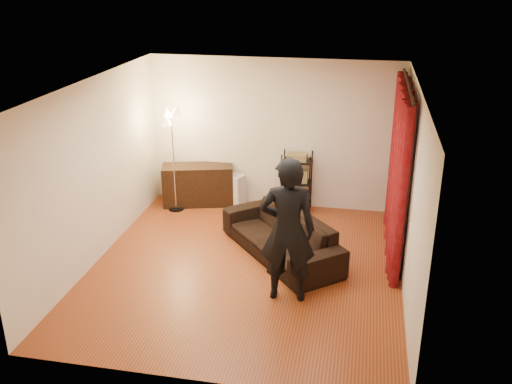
% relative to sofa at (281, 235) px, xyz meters
% --- Properties ---
extents(floor, '(5.00, 5.00, 0.00)m').
position_rel_sofa_xyz_m(floor, '(-0.45, -0.52, -0.33)').
color(floor, '#963E16').
rests_on(floor, ground).
extents(ceiling, '(5.00, 5.00, 0.00)m').
position_rel_sofa_xyz_m(ceiling, '(-0.45, -0.52, 2.37)').
color(ceiling, white).
rests_on(ceiling, ground).
extents(wall_back, '(5.00, 0.00, 5.00)m').
position_rel_sofa_xyz_m(wall_back, '(-0.45, 1.98, 1.02)').
color(wall_back, beige).
rests_on(wall_back, ground).
extents(wall_front, '(5.00, 0.00, 5.00)m').
position_rel_sofa_xyz_m(wall_front, '(-0.45, -3.02, 1.02)').
color(wall_front, beige).
rests_on(wall_front, ground).
extents(wall_left, '(0.00, 5.00, 5.00)m').
position_rel_sofa_xyz_m(wall_left, '(-2.70, -0.52, 1.02)').
color(wall_left, beige).
rests_on(wall_left, ground).
extents(wall_right, '(0.00, 5.00, 5.00)m').
position_rel_sofa_xyz_m(wall_right, '(1.80, -0.52, 1.02)').
color(wall_right, beige).
rests_on(wall_right, ground).
extents(curtain_rod, '(0.04, 2.65, 0.04)m').
position_rel_sofa_xyz_m(curtain_rod, '(1.70, 0.61, 2.25)').
color(curtain_rod, black).
rests_on(curtain_rod, wall_right).
extents(curtain, '(0.22, 2.65, 2.55)m').
position_rel_sofa_xyz_m(curtain, '(1.68, 0.61, 0.95)').
color(curtain, maroon).
rests_on(curtain, ground).
extents(sofa, '(2.13, 2.29, 0.66)m').
position_rel_sofa_xyz_m(sofa, '(0.00, 0.00, 0.00)').
color(sofa, black).
rests_on(sofa, ground).
extents(person, '(0.76, 0.53, 1.98)m').
position_rel_sofa_xyz_m(person, '(0.25, -1.17, 0.66)').
color(person, black).
rests_on(person, ground).
extents(media_cabinet, '(1.37, 0.80, 0.75)m').
position_rel_sofa_xyz_m(media_cabinet, '(-1.82, 1.71, 0.05)').
color(media_cabinet, black).
rests_on(media_cabinet, ground).
extents(storage_boxes, '(0.44, 0.40, 0.59)m').
position_rel_sofa_xyz_m(storage_boxes, '(-1.15, 1.79, -0.04)').
color(storage_boxes, beige).
rests_on(storage_boxes, ground).
extents(wire_shelf, '(0.58, 0.47, 1.10)m').
position_rel_sofa_xyz_m(wire_shelf, '(0.01, 1.76, 0.22)').
color(wire_shelf, black).
rests_on(wire_shelf, ground).
extents(floor_lamp, '(0.42, 0.42, 1.88)m').
position_rel_sofa_xyz_m(floor_lamp, '(-2.14, 1.37, 0.61)').
color(floor_lamp, silver).
rests_on(floor_lamp, ground).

